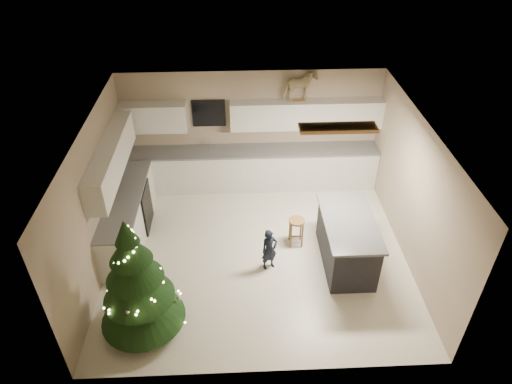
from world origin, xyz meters
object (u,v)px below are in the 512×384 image
christmas_tree (137,287)px  rocking_horse (300,87)px  bar_stool (296,226)px  island (347,241)px  toddler (269,250)px

christmas_tree → rocking_horse: size_ratio=2.81×
bar_stool → rocking_horse: (0.22, 2.12, 1.88)m
island → bar_stool: island is taller
christmas_tree → toddler: (2.05, 1.21, -0.47)m
bar_stool → rocking_horse: 2.84m
christmas_tree → toddler: 2.43m
christmas_tree → toddler: size_ratio=2.58×
rocking_horse → island: bearing=169.3°
toddler → rocking_horse: 3.41m
bar_stool → toddler: bearing=-132.5°
toddler → island: bearing=-20.6°
christmas_tree → toddler: bearing=30.5°
island → toddler: bearing=-176.2°
island → christmas_tree: christmas_tree is taller
christmas_tree → toddler: christmas_tree is taller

